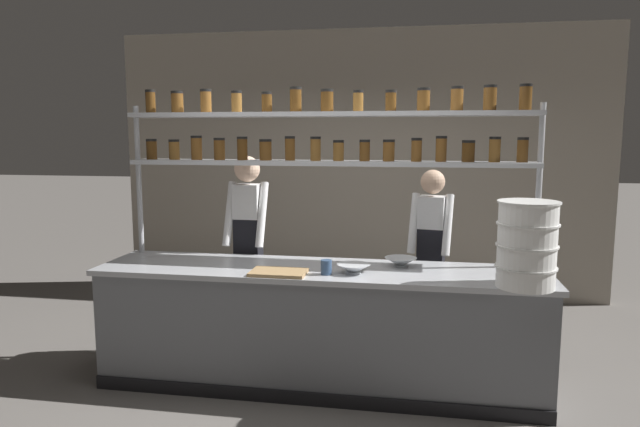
{
  "coord_description": "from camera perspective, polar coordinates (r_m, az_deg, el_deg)",
  "views": [
    {
      "loc": [
        0.72,
        -4.14,
        1.92
      ],
      "look_at": [
        -0.03,
        0.2,
        1.31
      ],
      "focal_mm": 32.0,
      "sensor_mm": 36.0,
      "label": 1
    }
  ],
  "objects": [
    {
      "name": "chef_center",
      "position": [
        5.02,
        11.03,
        -3.6
      ],
      "size": [
        0.4,
        0.32,
        1.62
      ],
      "rotation": [
        0.0,
        0.0,
        -0.19
      ],
      "color": "black",
      "rests_on": "ground_plane"
    },
    {
      "name": "back_wall",
      "position": [
        6.81,
        3.78,
        4.91
      ],
      "size": [
        5.78,
        0.12,
        3.12
      ],
      "primitive_type": "cube",
      "color": "#9E9384",
      "rests_on": "ground_plane"
    },
    {
      "name": "serving_cup_front",
      "position": [
        4.11,
        0.63,
        -5.4
      ],
      "size": [
        0.08,
        0.08,
        0.11
      ],
      "color": "#334C70",
      "rests_on": "prep_counter"
    },
    {
      "name": "chef_left",
      "position": [
        4.99,
        -7.2,
        -2.66
      ],
      "size": [
        0.36,
        0.3,
        1.74
      ],
      "rotation": [
        0.0,
        0.0,
        -0.02
      ],
      "color": "black",
      "rests_on": "ground_plane"
    },
    {
      "name": "cutting_board",
      "position": [
        4.14,
        -4.17,
        -5.89
      ],
      "size": [
        0.4,
        0.26,
        0.02
      ],
      "color": "#A88456",
      "rests_on": "prep_counter"
    },
    {
      "name": "spice_shelf_unit",
      "position": [
        4.52,
        0.76,
        7.17
      ],
      "size": [
        3.26,
        0.28,
        2.29
      ],
      "color": "#ADAFB5",
      "rests_on": "ground_plane"
    },
    {
      "name": "ground_plane",
      "position": [
        4.62,
        -0.02,
        -16.64
      ],
      "size": [
        40.0,
        40.0,
        0.0
      ],
      "primitive_type": "plane",
      "color": "slate"
    },
    {
      "name": "prep_counter",
      "position": [
        4.44,
        -0.02,
        -11.26
      ],
      "size": [
        3.38,
        0.76,
        0.92
      ],
      "color": "slate",
      "rests_on": "ground_plane"
    },
    {
      "name": "prep_bowl_near_left",
      "position": [
        4.16,
        3.39,
        -5.54
      ],
      "size": [
        0.24,
        0.24,
        0.07
      ],
      "color": "silver",
      "rests_on": "prep_counter"
    },
    {
      "name": "prep_bowl_center_front",
      "position": [
        4.41,
        8.07,
        -4.83
      ],
      "size": [
        0.25,
        0.25,
        0.07
      ],
      "color": "silver",
      "rests_on": "prep_counter"
    },
    {
      "name": "container_stack",
      "position": [
        3.96,
        19.98,
        -2.92
      ],
      "size": [
        0.4,
        0.4,
        0.57
      ],
      "color": "white",
      "rests_on": "prep_counter"
    }
  ]
}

